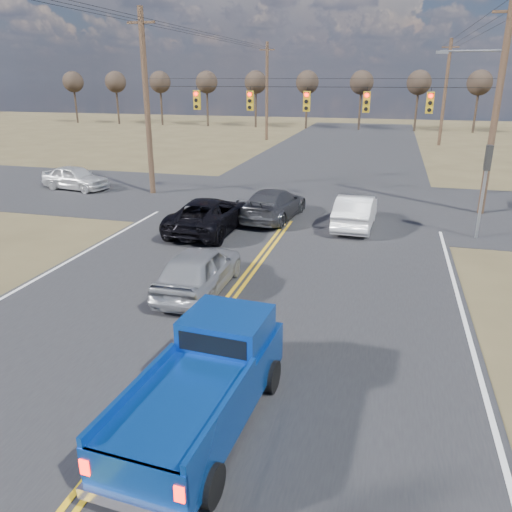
% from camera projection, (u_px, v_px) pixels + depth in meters
% --- Properties ---
extents(ground, '(160.00, 160.00, 0.00)m').
position_uv_depth(ground, '(162.00, 389.00, 10.91)').
color(ground, brown).
rests_on(ground, ground).
extents(road_main, '(14.00, 120.00, 0.02)m').
position_uv_depth(road_main, '(269.00, 248.00, 20.01)').
color(road_main, '#28282B').
rests_on(road_main, ground).
extents(road_cross, '(120.00, 12.00, 0.02)m').
position_uv_depth(road_cross, '(303.00, 203.00, 27.28)').
color(road_cross, '#28282B').
rests_on(road_cross, ground).
extents(signal_gantry, '(19.60, 4.83, 10.00)m').
position_uv_depth(signal_gantry, '(316.00, 106.00, 25.26)').
color(signal_gantry, '#473323').
rests_on(signal_gantry, ground).
extents(utility_poles, '(19.60, 58.32, 10.00)m').
position_uv_depth(utility_poles, '(303.00, 104.00, 24.61)').
color(utility_poles, '#473323').
rests_on(utility_poles, ground).
extents(treeline, '(87.00, 117.80, 7.40)m').
position_uv_depth(treeline, '(329.00, 89.00, 33.51)').
color(treeline, '#33261C').
rests_on(treeline, ground).
extents(pickup_truck, '(2.25, 5.08, 1.86)m').
position_uv_depth(pickup_truck, '(205.00, 384.00, 9.54)').
color(pickup_truck, black).
rests_on(pickup_truck, ground).
extents(silver_suv, '(1.80, 4.42, 1.50)m').
position_uv_depth(silver_suv, '(199.00, 269.00, 15.68)').
color(silver_suv, '#93959A').
rests_on(silver_suv, ground).
extents(black_suv, '(2.67, 5.50, 1.51)m').
position_uv_depth(black_suv, '(210.00, 215.00, 21.95)').
color(black_suv, black).
rests_on(black_suv, ground).
extents(white_car_queue, '(1.77, 4.62, 1.50)m').
position_uv_depth(white_car_queue, '(356.00, 211.00, 22.53)').
color(white_car_queue, white).
rests_on(white_car_queue, ground).
extents(dgrey_car_queue, '(2.65, 5.27, 1.47)m').
position_uv_depth(dgrey_car_queue, '(274.00, 204.00, 23.85)').
color(dgrey_car_queue, '#3A3A3F').
rests_on(dgrey_car_queue, ground).
extents(cross_car_west, '(2.39, 4.48, 1.45)m').
position_uv_depth(cross_car_west, '(75.00, 178.00, 30.23)').
color(cross_car_west, silver).
rests_on(cross_car_west, ground).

